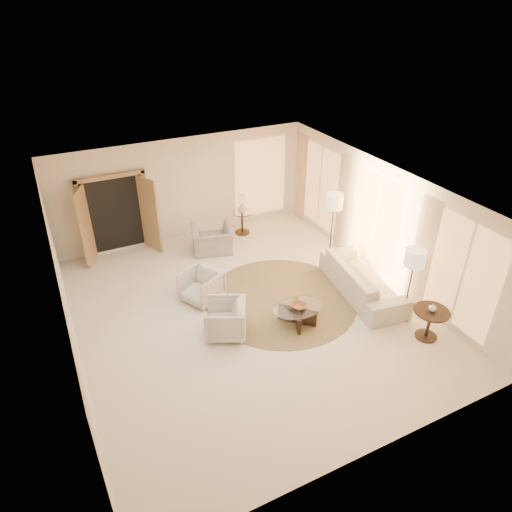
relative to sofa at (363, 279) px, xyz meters
name	(u,v)px	position (x,y,z in m)	size (l,w,h in m)	color
room	(247,257)	(-2.67, 0.52, 1.03)	(7.04, 8.04, 2.83)	#F3E7CE
windows_right	(378,223)	(0.78, 0.62, 0.98)	(0.10, 6.40, 2.40)	#F3AA61
window_back_corner	(261,178)	(-0.37, 4.47, 0.98)	(1.70, 0.10, 2.40)	#F3AA61
curtains_right	(353,211)	(0.73, 1.52, 0.93)	(0.06, 5.20, 2.60)	#CFB193
french_doors	(117,216)	(-4.57, 4.34, 0.70)	(1.95, 0.66, 2.16)	#A48153
area_rug	(281,299)	(-1.80, 0.59, -0.36)	(3.43, 3.43, 0.01)	#48381F
sofa	(363,279)	(0.00, 0.00, 0.00)	(2.54, 0.99, 0.74)	beige
armchair_left	(201,285)	(-3.41, 1.38, 0.03)	(0.78, 0.73, 0.81)	beige
armchair_right	(225,318)	(-3.38, 0.06, 0.04)	(0.79, 0.74, 0.81)	beige
accent_chair	(212,236)	(-2.38, 3.31, 0.09)	(1.06, 0.69, 0.93)	gray
coffee_table	(298,313)	(-1.89, -0.29, -0.12)	(1.28, 1.28, 0.41)	black
end_table	(430,319)	(0.23, -1.84, 0.08)	(0.70, 0.70, 0.66)	black
side_table	(242,220)	(-1.23, 3.92, 0.03)	(0.56, 0.56, 0.66)	#2E251A
floor_lamp_near	(334,204)	(0.23, 1.65, 1.16)	(0.44, 0.44, 1.79)	#2E251A
floor_lamp_far	(415,261)	(0.23, -1.16, 1.07)	(0.41, 0.41, 1.69)	#2E251A
bowl	(298,306)	(-1.89, -0.29, 0.07)	(0.31, 0.31, 0.08)	brown
end_vase	(433,308)	(0.23, -1.84, 0.37)	(0.16, 0.16, 0.17)	silver
side_vase	(242,208)	(-1.23, 3.92, 0.41)	(0.24, 0.24, 0.25)	silver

